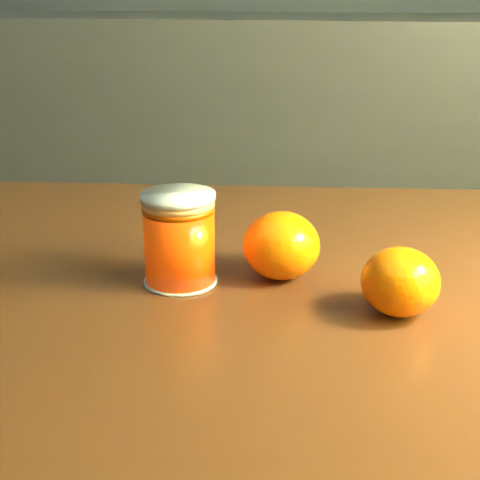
# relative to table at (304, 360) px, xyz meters

# --- Properties ---
(kitchen_counter) EXTENTS (3.15, 0.60, 0.90)m
(kitchen_counter) POSITION_rel_table_xyz_m (-0.78, 1.17, -0.16)
(kitchen_counter) COLOR #424347
(kitchen_counter) RESTS_ON ground
(table) EXTENTS (1.02, 0.78, 0.70)m
(table) POSITION_rel_table_xyz_m (0.00, 0.00, 0.00)
(table) COLOR #572F15
(table) RESTS_ON ground
(juice_glass) EXTENTS (0.07, 0.07, 0.09)m
(juice_glass) POSITION_rel_table_xyz_m (-0.12, -0.03, 0.13)
(juice_glass) COLOR #FF3F05
(juice_glass) RESTS_ON table
(orange_front) EXTENTS (0.08, 0.08, 0.07)m
(orange_front) POSITION_rel_table_xyz_m (-0.03, 0.00, 0.12)
(orange_front) COLOR #FF6C05
(orange_front) RESTS_ON table
(orange_back) EXTENTS (0.07, 0.07, 0.06)m
(orange_back) POSITION_rel_table_xyz_m (0.08, -0.06, 0.12)
(orange_back) COLOR #FF6C05
(orange_back) RESTS_ON table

